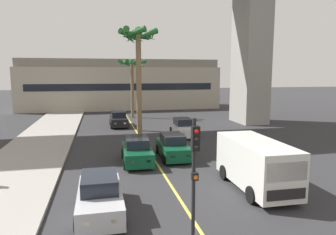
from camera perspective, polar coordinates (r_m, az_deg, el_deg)
name	(u,v)px	position (r m, az deg, el deg)	size (l,w,h in m)	color
sidewalk_left	(12,178)	(18.65, -26.65, -9.86)	(4.80, 80.00, 0.15)	#9E9991
lane_stripe_center	(142,141)	(26.03, -4.74, -4.22)	(0.14, 56.00, 0.01)	#DBCC4C
pier_building_backdrop	(121,85)	(50.18, -8.61, 5.97)	(30.13, 8.04, 7.61)	#BCB29E
car_queue_front	(100,196)	(13.01, -12.34, -13.90)	(1.86, 4.11, 1.56)	#B7BABF
car_queue_second	(137,151)	(19.67, -5.68, -6.15)	(1.93, 4.15, 1.56)	#0C4728
car_queue_third	(173,147)	(20.70, 0.91, -5.39)	(1.90, 4.13, 1.56)	#0C4728
car_queue_fourth	(119,119)	(33.17, -9.00, -0.36)	(1.84, 4.10, 1.56)	black
car_queue_fifth	(183,128)	(27.79, 2.80, -1.91)	(1.92, 4.14, 1.56)	white
delivery_van	(256,163)	(15.67, 15.78, -8.01)	(2.20, 5.27, 2.36)	silver
traffic_light_median_near	(194,166)	(9.76, 4.85, -8.86)	(0.24, 0.37, 4.20)	black
palm_tree_near_median	(132,70)	(39.22, -6.63, 8.68)	(3.58, 3.65, 7.28)	brown
palm_tree_mid_median	(138,57)	(29.98, -5.44, 10.89)	(2.75, 2.71, 9.39)	brown
palm_tree_far_median	(139,50)	(22.68, -5.40, 12.16)	(2.87, 2.98, 8.81)	brown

